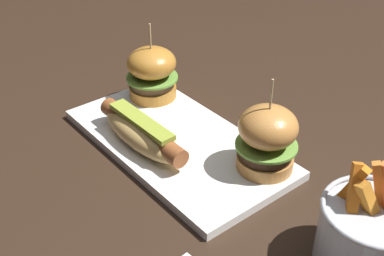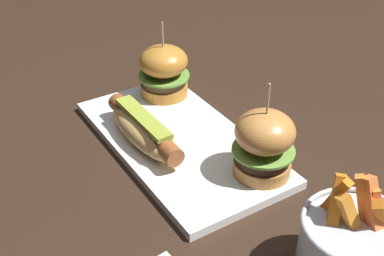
% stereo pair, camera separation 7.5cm
% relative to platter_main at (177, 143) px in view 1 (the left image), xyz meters
% --- Properties ---
extents(ground_plane, '(3.00, 3.00, 0.00)m').
position_rel_platter_main_xyz_m(ground_plane, '(0.00, 0.00, -0.01)').
color(ground_plane, black).
extents(platter_main, '(0.38, 0.20, 0.01)m').
position_rel_platter_main_xyz_m(platter_main, '(0.00, 0.00, 0.00)').
color(platter_main, white).
rests_on(platter_main, ground).
extents(hot_dog, '(0.19, 0.06, 0.05)m').
position_rel_platter_main_xyz_m(hot_dog, '(-0.02, -0.05, 0.03)').
color(hot_dog, '#DCB063').
rests_on(hot_dog, platter_main).
extents(slider_left, '(0.09, 0.09, 0.14)m').
position_rel_platter_main_xyz_m(slider_left, '(-0.14, 0.05, 0.05)').
color(slider_left, '#B7772B').
rests_on(slider_left, platter_main).
extents(slider_right, '(0.09, 0.09, 0.14)m').
position_rel_platter_main_xyz_m(slider_right, '(0.14, 0.06, 0.06)').
color(slider_right, '#C07F3D').
rests_on(slider_right, platter_main).
extents(fries_bucket, '(0.12, 0.12, 0.14)m').
position_rel_platter_main_xyz_m(fries_bucket, '(0.33, 0.03, 0.04)').
color(fries_bucket, '#B7BABF').
rests_on(fries_bucket, ground).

